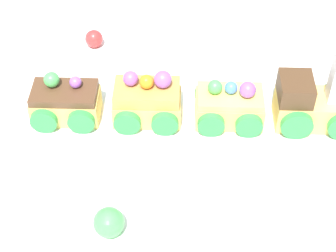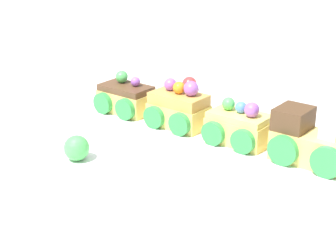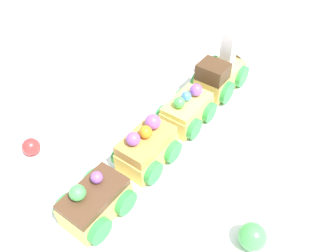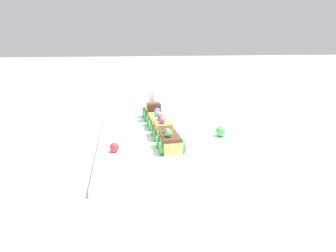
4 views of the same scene
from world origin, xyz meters
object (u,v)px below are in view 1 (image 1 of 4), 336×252
gumball_green (109,222)px  cake_train_locomotive (323,104)px  cake_car_caramel (147,102)px  cake_car_lemon (230,106)px  gumball_red (94,39)px  cake_car_chocolate (66,102)px

gumball_green → cake_train_locomotive: bearing=37.3°
cake_train_locomotive → cake_car_caramel: cake_train_locomotive is taller
cake_car_lemon → cake_car_caramel: bearing=179.8°
cake_train_locomotive → cake_car_lemon: (-0.11, -0.00, -0.01)m
cake_train_locomotive → gumball_red: cake_train_locomotive is taller
cake_car_lemon → cake_train_locomotive: bearing=0.0°
cake_car_caramel → gumball_red: size_ratio=3.31×
cake_car_chocolate → gumball_green: (0.07, -0.16, -0.01)m
cake_car_caramel → cake_car_chocolate: (-0.10, -0.00, -0.00)m
cake_car_lemon → gumball_red: cake_car_lemon is taller
cake_car_lemon → gumball_green: bearing=-127.0°
gumball_red → gumball_green: size_ratio=0.79×
cake_car_caramel → gumball_green: (-0.02, -0.17, -0.01)m
cake_car_lemon → cake_car_caramel: (-0.10, -0.00, 0.00)m
cake_car_chocolate → gumball_red: cake_car_chocolate is taller
cake_car_caramel → gumball_green: 0.17m
gumball_green → cake_car_lemon: bearing=54.9°
cake_train_locomotive → gumball_red: bearing=154.2°
cake_car_chocolate → gumball_red: size_ratio=3.31×
cake_train_locomotive → cake_car_caramel: bearing=179.9°
cake_train_locomotive → cake_car_lemon: 0.11m
cake_car_lemon → gumball_green: cake_car_lemon is taller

